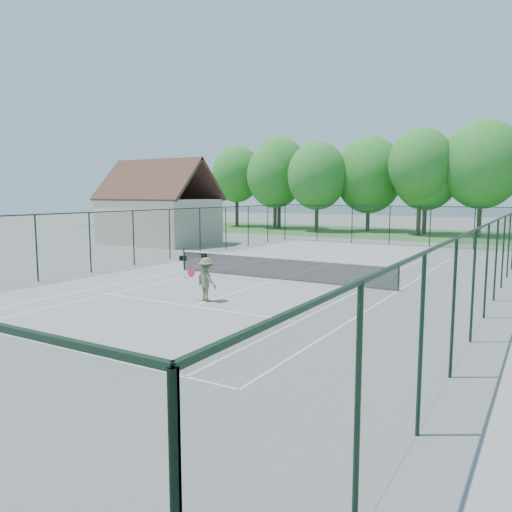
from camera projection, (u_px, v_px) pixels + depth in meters
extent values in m
plane|color=gray|center=(278.00, 279.00, 22.92)|extent=(140.00, 140.00, 0.00)
cube|color=#447F34|center=(424.00, 234.00, 48.51)|extent=(80.00, 16.00, 0.01)
cube|color=white|center=(363.00, 253.00, 33.06)|extent=(10.97, 0.08, 0.01)
cube|color=white|center=(59.00, 347.00, 12.78)|extent=(10.97, 0.08, 0.01)
cube|color=white|center=(331.00, 263.00, 28.38)|extent=(8.23, 0.08, 0.01)
cube|color=white|center=(192.00, 306.00, 17.46)|extent=(8.23, 0.08, 0.01)
cube|color=white|center=(398.00, 291.00, 20.14)|extent=(0.08, 23.77, 0.01)
cube|color=white|center=(184.00, 270.00, 25.70)|extent=(0.08, 23.77, 0.01)
cube|color=white|center=(365.00, 288.00, 20.83)|extent=(0.08, 23.77, 0.01)
cube|color=white|center=(206.00, 272.00, 25.01)|extent=(0.08, 23.77, 0.01)
cube|color=white|center=(278.00, 279.00, 22.92)|extent=(0.08, 12.80, 0.01)
cylinder|color=black|center=(184.00, 260.00, 25.64)|extent=(0.08, 0.08, 1.10)
cylinder|color=black|center=(399.00, 278.00, 20.06)|extent=(0.08, 0.08, 1.10)
cube|color=black|center=(278.00, 269.00, 22.86)|extent=(11.00, 0.02, 0.96)
cube|color=white|center=(278.00, 258.00, 22.80)|extent=(11.00, 0.05, 0.07)
cube|color=#1C3923|center=(390.00, 226.00, 38.09)|extent=(18.00, 0.02, 3.00)
cube|color=#1C3923|center=(496.00, 260.00, 18.17)|extent=(0.02, 36.00, 3.00)
cube|color=#1C3923|center=(134.00, 238.00, 27.30)|extent=(0.02, 36.00, 3.00)
cube|color=black|center=(390.00, 206.00, 37.90)|extent=(18.00, 0.05, 0.05)
cube|color=black|center=(498.00, 219.00, 17.99)|extent=(0.05, 36.00, 0.05)
cube|color=black|center=(133.00, 211.00, 27.11)|extent=(0.05, 36.00, 0.05)
cube|color=beige|center=(160.00, 221.00, 39.35)|extent=(8.00, 6.00, 3.50)
cube|color=#4F3126|center=(171.00, 180.00, 40.22)|extent=(8.60, 3.27, 3.27)
cube|color=#4F3126|center=(145.00, 179.00, 37.66)|extent=(8.60, 3.27, 3.27)
cylinder|color=#3C2D1E|center=(275.00, 210.00, 56.62)|extent=(0.40, 0.40, 4.20)
ellipsoid|color=#32862F|center=(275.00, 175.00, 56.13)|extent=(6.40, 6.40, 7.40)
cylinder|color=#3C2D1E|center=(425.00, 213.00, 48.25)|extent=(0.40, 0.40, 4.20)
ellipsoid|color=#32862F|center=(426.00, 172.00, 47.77)|extent=(6.40, 6.40, 7.40)
cube|color=black|center=(183.00, 258.00, 29.33)|extent=(0.37, 0.23, 0.29)
cube|color=black|center=(204.00, 256.00, 30.67)|extent=(0.36, 0.26, 0.26)
imported|color=#606548|center=(207.00, 280.00, 18.17)|extent=(1.18, 0.92, 1.61)
sphere|color=#A5C737|center=(237.00, 282.00, 17.99)|extent=(0.07, 0.07, 0.07)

